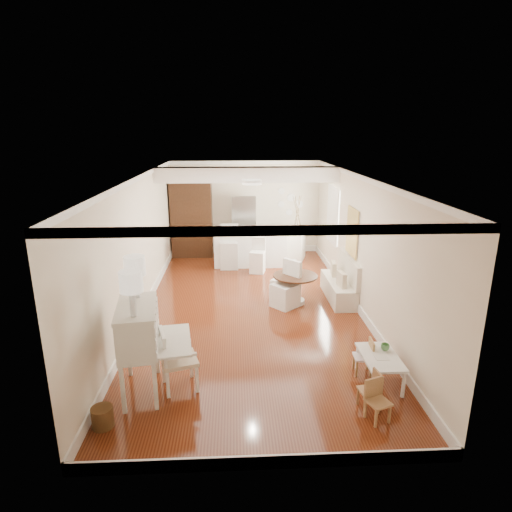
{
  "coord_description": "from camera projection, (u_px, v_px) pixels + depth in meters",
  "views": [
    {
      "loc": [
        -0.32,
        -8.42,
        3.66
      ],
      "look_at": [
        0.12,
        0.3,
        1.09
      ],
      "focal_mm": 30.0,
      "sensor_mm": 36.0,
      "label": 1
    }
  ],
  "objects": [
    {
      "name": "bar_stool_right",
      "position": [
        257.0,
        256.0,
        11.34
      ],
      "size": [
        0.45,
        0.45,
        0.93
      ],
      "primitive_type": "cube",
      "rotation": [
        0.0,
        0.0,
        -0.25
      ],
      "color": "white",
      "rests_on": "ground"
    },
    {
      "name": "secretary_bureau",
      "position": [
        139.0,
        350.0,
        6.06
      ],
      "size": [
        1.2,
        1.22,
        1.35
      ],
      "primitive_type": "cube",
      "rotation": [
        0.0,
        0.0,
        0.15
      ],
      "color": "silver",
      "rests_on": "ground"
    },
    {
      "name": "sideboard",
      "position": [
        297.0,
        245.0,
        12.49
      ],
      "size": [
        0.67,
        1.01,
        0.89
      ],
      "primitive_type": "cube",
      "rotation": [
        0.0,
        0.0,
        -0.3
      ],
      "color": "silver",
      "rests_on": "ground"
    },
    {
      "name": "gustavian_armchair",
      "position": [
        179.0,
        359.0,
        6.23
      ],
      "size": [
        0.67,
        0.67,
        0.94
      ],
      "primitive_type": "cube",
      "rotation": [
        0.0,
        0.0,
        1.86
      ],
      "color": "white",
      "rests_on": "ground"
    },
    {
      "name": "pantry_cabinet",
      "position": [
        192.0,
        218.0,
        12.72
      ],
      "size": [
        1.2,
        0.6,
        2.3
      ],
      "primitive_type": "cube",
      "color": "#381E11",
      "rests_on": "ground"
    },
    {
      "name": "fridge",
      "position": [
        256.0,
        226.0,
        12.85
      ],
      "size": [
        0.75,
        0.65,
        1.8
      ],
      "primitive_type": "imported",
      "color": "silver",
      "rests_on": "ground"
    },
    {
      "name": "branch_vase",
      "position": [
        297.0,
        227.0,
        12.35
      ],
      "size": [
        0.19,
        0.19,
        0.19
      ],
      "primitive_type": "imported",
      "rotation": [
        0.0,
        0.0,
        -0.02
      ],
      "color": "white",
      "rests_on": "sideboard"
    },
    {
      "name": "dining_table",
      "position": [
        295.0,
        289.0,
        9.34
      ],
      "size": [
        1.13,
        1.13,
        0.65
      ],
      "primitive_type": "cylinder",
      "rotation": [
        0.0,
        0.0,
        -0.2
      ],
      "color": "#482817",
      "rests_on": "ground"
    },
    {
      "name": "pencil_cup",
      "position": [
        385.0,
        347.0,
        6.51
      ],
      "size": [
        0.13,
        0.13,
        0.1
      ],
      "primitive_type": "imported",
      "rotation": [
        0.0,
        0.0,
        -0.03
      ],
      "color": "#64AB63",
      "rests_on": "kids_table"
    },
    {
      "name": "slip_chair_far",
      "position": [
        283.0,
        279.0,
        9.6
      ],
      "size": [
        0.6,
        0.6,
        0.9
      ],
      "primitive_type": "cube",
      "rotation": [
        0.0,
        0.0,
        -2.13
      ],
      "color": "white",
      "rests_on": "ground"
    },
    {
      "name": "breakfast_counter",
      "position": [
        250.0,
        248.0,
        11.94
      ],
      "size": [
        2.05,
        0.65,
        1.03
      ],
      "primitive_type": "cube",
      "color": "white",
      "rests_on": "ground"
    },
    {
      "name": "bar_stool_left",
      "position": [
        229.0,
        247.0,
        11.69
      ],
      "size": [
        0.5,
        0.5,
        1.2
      ],
      "primitive_type": "cube",
      "rotation": [
        0.0,
        0.0,
        -0.04
      ],
      "color": "silver",
      "rests_on": "ground"
    },
    {
      "name": "kids_chair_a",
      "position": [
        369.0,
        390.0,
        5.8
      ],
      "size": [
        0.3,
        0.3,
        0.55
      ],
      "primitive_type": "cube",
      "rotation": [
        0.0,
        0.0,
        -1.4
      ],
      "color": "#A27449",
      "rests_on": "ground"
    },
    {
      "name": "slip_chair_near",
      "position": [
        285.0,
        284.0,
        9.12
      ],
      "size": [
        0.69,
        0.68,
        1.0
      ],
      "primitive_type": "cube",
      "rotation": [
        0.0,
        0.0,
        -0.85
      ],
      "color": "white",
      "rests_on": "ground"
    },
    {
      "name": "kids_table",
      "position": [
        379.0,
        369.0,
        6.42
      ],
      "size": [
        0.53,
        0.88,
        0.44
      ],
      "primitive_type": "cube",
      "rotation": [
        0.0,
        0.0,
        0.0
      ],
      "color": "white",
      "rests_on": "ground"
    },
    {
      "name": "kids_chair_c",
      "position": [
        378.0,
        401.0,
        5.54
      ],
      "size": [
        0.35,
        0.35,
        0.57
      ],
      "primitive_type": "cube",
      "rotation": [
        0.0,
        0.0,
        0.36
      ],
      "color": "#A3754A",
      "rests_on": "ground"
    },
    {
      "name": "room",
      "position": [
        252.0,
        215.0,
        8.87
      ],
      "size": [
        9.0,
        9.04,
        2.82
      ],
      "color": "maroon",
      "rests_on": "ground"
    },
    {
      "name": "kids_chair_b",
      "position": [
        363.0,
        356.0,
        6.64
      ],
      "size": [
        0.29,
        0.29,
        0.58
      ],
      "primitive_type": "cube",
      "rotation": [
        0.0,
        0.0,
        -1.63
      ],
      "color": "tan",
      "rests_on": "ground"
    },
    {
      "name": "banquette",
      "position": [
        339.0,
        278.0,
        9.55
      ],
      "size": [
        0.52,
        1.6,
        0.98
      ],
      "primitive_type": "cube",
      "color": "silver",
      "rests_on": "ground"
    },
    {
      "name": "wicker_basket",
      "position": [
        102.0,
        417.0,
        5.47
      ],
      "size": [
        0.31,
        0.31,
        0.28
      ],
      "primitive_type": "cylinder",
      "rotation": [
        0.0,
        0.0,
        0.14
      ],
      "color": "#55361A",
      "rests_on": "ground"
    }
  ]
}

